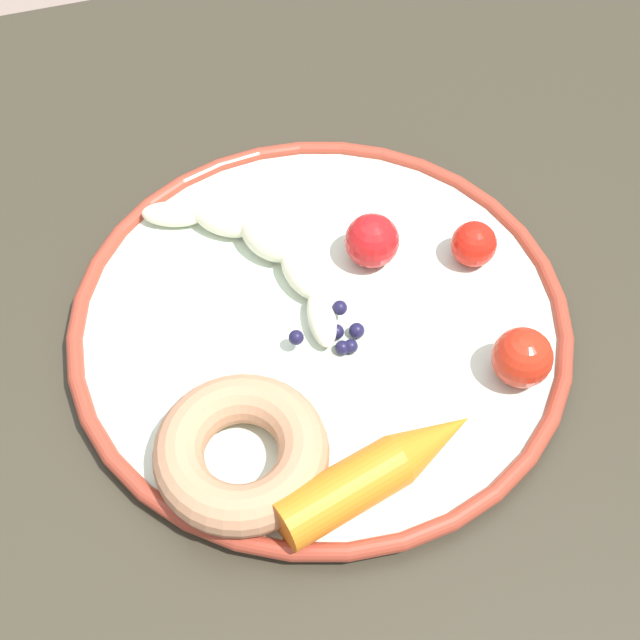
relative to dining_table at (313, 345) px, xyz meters
name	(u,v)px	position (x,y,z in m)	size (l,w,h in m)	color
ground_plane	(316,602)	(0.00, 0.00, -0.63)	(6.00, 6.00, 0.00)	gray
dining_table	(313,345)	(0.00, 0.00, 0.00)	(1.24, 0.78, 0.72)	#342E22
plate	(320,322)	(0.01, 0.04, 0.09)	(0.36, 0.36, 0.02)	silver
banana	(260,248)	(0.03, -0.02, 0.11)	(0.12, 0.17, 0.03)	#EAE5C2
carrot_orange	(379,470)	(0.01, 0.17, 0.11)	(0.14, 0.07, 0.03)	orange
donut	(241,453)	(0.09, 0.14, 0.11)	(0.11, 0.11, 0.03)	tan
blueberry_pile	(330,328)	(0.00, 0.06, 0.10)	(0.05, 0.05, 0.02)	#191638
tomato_near	(370,236)	(-0.05, 0.00, 0.12)	(0.04, 0.04, 0.04)	red
tomato_mid	(474,244)	(-0.12, 0.02, 0.11)	(0.03, 0.03, 0.03)	red
tomato_far	(522,358)	(-0.11, 0.13, 0.12)	(0.04, 0.04, 0.04)	red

